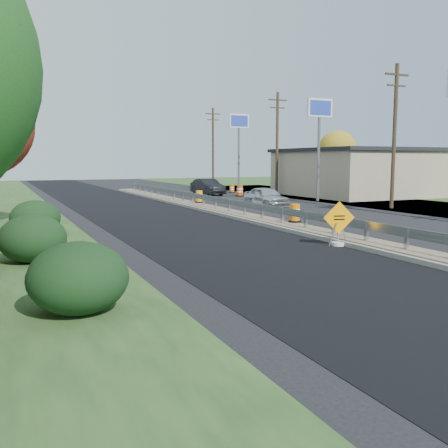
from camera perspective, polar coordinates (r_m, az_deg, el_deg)
name	(u,v)px	position (r m, az deg, el deg)	size (l,w,h in m)	color
ground	(333,239)	(20.90, 12.36, -1.65)	(140.00, 140.00, 0.00)	black
milled_overlay	(157,218)	(27.85, -7.62, 0.66)	(7.20, 120.00, 0.01)	black
median	(245,216)	(27.63, 2.36, 0.88)	(1.60, 55.00, 0.23)	gray
guardrail	(237,204)	(28.46, 1.45, 2.32)	(0.10, 46.15, 0.72)	silver
retail_building_near	(386,172)	(49.50, 18.00, 5.72)	(18.50, 12.50, 4.27)	tan
pylon_sign_mid	(319,117)	(39.91, 10.85, 11.87)	(2.20, 0.30, 7.90)	slate
pylon_sign_north	(239,128)	(51.94, 1.71, 10.89)	(2.20, 0.30, 7.90)	slate
utility_pole_smid	(394,134)	(35.02, 18.90, 9.75)	(1.90, 0.26, 9.40)	#473523
utility_pole_nmid	(277,142)	(47.07, 6.09, 9.36)	(1.90, 0.26, 9.40)	#473523
utility_pole_north	(213,146)	(60.45, -1.26, 8.92)	(1.90, 0.26, 9.40)	#473523
hedge_south	(78,277)	(10.85, -16.32, -5.89)	(2.09, 2.09, 1.52)	black
hedge_mid	(33,238)	(16.68, -21.04, -1.55)	(2.09, 2.09, 1.52)	black
hedge_north	(35,218)	(22.65, -20.76, 0.67)	(2.09, 2.09, 1.52)	black
tree_far_yellow	(337,149)	(63.47, 12.83, 8.30)	(4.62, 4.62, 6.86)	#473523
caution_sign	(338,235)	(19.11, 12.95, -1.20)	(1.18, 0.51, 1.67)	white
barrel_median_mid	(295,213)	(24.19, 8.09, 1.20)	(0.60, 0.60, 0.88)	black
barrel_median_far	(199,197)	(35.21, -2.86, 3.11)	(0.58, 0.58, 0.85)	black
barrel_shoulder_mid	(240,191)	(44.70, 1.81, 3.79)	(0.68, 0.68, 1.00)	black
barrel_shoulder_far	(232,189)	(49.83, 0.91, 4.05)	(0.55, 0.55, 0.81)	black
car_silver	(266,197)	(34.25, 4.85, 3.09)	(1.66, 4.13, 1.41)	silver
car_dark_mid	(208,187)	(46.53, -1.87, 4.26)	(1.59, 4.56, 1.50)	black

